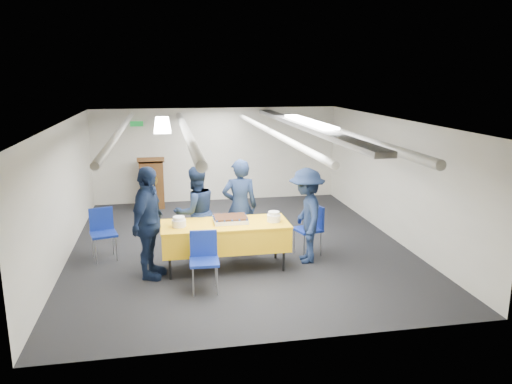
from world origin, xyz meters
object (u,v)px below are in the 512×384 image
Objects in this scene: sheet_cake at (230,219)px; sailor_c at (148,223)px; sailor_a at (240,207)px; sailor_b at (196,212)px; chair_right at (312,224)px; chair_left at (103,228)px; podium at (152,182)px; chair_near at (204,255)px; sailor_d at (306,216)px; serving_table at (225,236)px.

sheet_cake is 1.31m from sailor_c.
sailor_b is at bearing 3.43° from sailor_a.
chair_right and chair_left have the same top height.
podium is 4.65m from chair_right.
chair_left is 1.34m from sailor_c.
sailor_a is at bearing 168.86° from chair_right.
chair_right is 0.55× the size of sailor_b.
sheet_cake is at bearing 57.61° from chair_near.
sailor_c is (0.81, -1.01, 0.35)m from chair_left.
sheet_cake is 0.66m from sailor_a.
sailor_d reaches higher than sheet_cake.
sailor_b is 0.91× the size of sailor_c.
sailor_d reaches higher than serving_table.
sailor_d is (1.03, -0.59, -0.04)m from sailor_a.
sailor_c is at bearing -78.47° from sailor_d.
sailor_c is (-2.78, -0.56, 0.35)m from chair_right.
podium is at bearing -140.59° from sailor_d.
sheet_cake is 0.64× the size of chair_near.
chair_left reaches higher than sheet_cake.
serving_table is at bearing -63.58° from sailor_c.
sheet_cake is 0.64× the size of chair_right.
serving_table is 1.63× the size of podium.
sailor_a reaches higher than chair_left.
serving_table is 1.64m from chair_right.
sailor_a is at bearing -113.04° from sailor_d.
podium reaches higher than chair_near.
sheet_cake is at bearing -166.30° from chair_right.
sailor_d is (1.80, -0.57, 0.00)m from sailor_b.
chair_right is at bearing 155.83° from sailor_d.
sailor_c is (0.03, -4.27, 0.27)m from podium.
podium is at bearing 108.00° from sheet_cake.
chair_left is 3.48m from sailor_d.
sailor_c is (-1.54, -0.81, 0.03)m from sailor_a.
chair_near is 1.05m from sailor_c.
sailor_a is 1.74m from sailor_c.
sheet_cake is 0.98m from chair_near.
sailor_d is at bearing 152.63° from sailor_a.
sailor_d reaches higher than chair_right.
chair_left is at bearing -28.24° from sailor_b.
sheet_cake reaches higher than serving_table.
sheet_cake is 1.56m from chair_right.
sailor_d reaches higher than chair_left.
chair_near reaches higher than serving_table.
chair_left is at bearing -2.59° from sailor_a.
sailor_d is at bearing -57.27° from podium.
sailor_a is (0.25, 0.61, 0.03)m from sheet_cake.
chair_right is 1.00× the size of chair_left.
sailor_c is at bearing 25.34° from sailor_b.
serving_table is 0.82m from sailor_b.
sailor_a reaches higher than chair_right.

